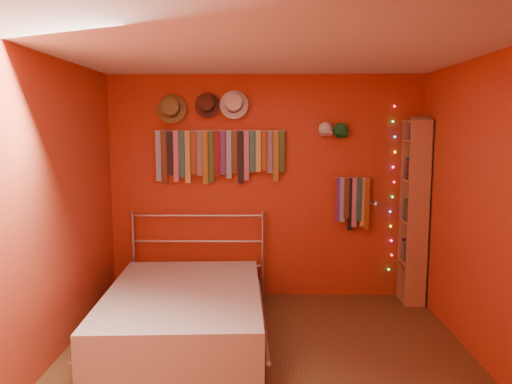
{
  "coord_description": "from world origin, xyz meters",
  "views": [
    {
      "loc": [
        -0.03,
        -3.83,
        1.92
      ],
      "look_at": [
        -0.1,
        0.9,
        1.31
      ],
      "focal_mm": 35.0,
      "sensor_mm": 36.0,
      "label": 1
    }
  ],
  "objects_px": {
    "reading_lamp": "(375,204)",
    "bookshelf": "(418,211)",
    "tie_rack": "(218,153)",
    "bed": "(184,311)"
  },
  "relations": [
    {
      "from": "bookshelf",
      "to": "bed",
      "type": "relative_size",
      "value": 0.96
    },
    {
      "from": "bookshelf",
      "to": "tie_rack",
      "type": "bearing_deg",
      "value": 175.93
    },
    {
      "from": "tie_rack",
      "to": "reading_lamp",
      "type": "distance_m",
      "value": 1.8
    },
    {
      "from": "tie_rack",
      "to": "bookshelf",
      "type": "distance_m",
      "value": 2.27
    },
    {
      "from": "tie_rack",
      "to": "bookshelf",
      "type": "height_order",
      "value": "bookshelf"
    },
    {
      "from": "tie_rack",
      "to": "reading_lamp",
      "type": "relative_size",
      "value": 4.89
    },
    {
      "from": "bed",
      "to": "bookshelf",
      "type": "bearing_deg",
      "value": 18.16
    },
    {
      "from": "tie_rack",
      "to": "bookshelf",
      "type": "relative_size",
      "value": 0.72
    },
    {
      "from": "reading_lamp",
      "to": "bookshelf",
      "type": "distance_m",
      "value": 0.47
    },
    {
      "from": "bookshelf",
      "to": "bed",
      "type": "xyz_separation_m",
      "value": [
        -2.42,
        -0.92,
        -0.79
      ]
    }
  ]
}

